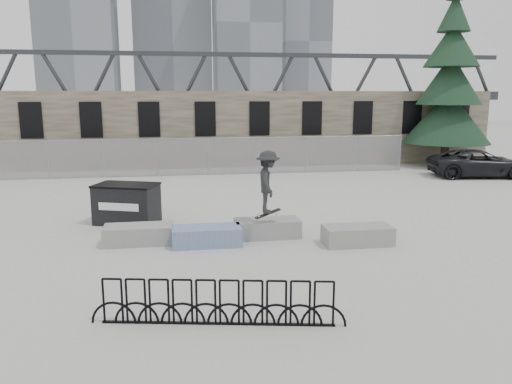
# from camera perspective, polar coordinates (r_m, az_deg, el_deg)

# --- Properties ---
(ground) EXTENTS (120.00, 120.00, 0.00)m
(ground) POSITION_cam_1_polar(r_m,az_deg,el_deg) (15.12, -2.37, -5.60)
(ground) COLOR #B7B6B1
(ground) RESTS_ON ground
(stone_wall) EXTENTS (36.00, 2.58, 4.50)m
(stone_wall) POSITION_cam_1_polar(r_m,az_deg,el_deg) (30.74, -5.93, 7.22)
(stone_wall) COLOR brown
(stone_wall) RESTS_ON ground
(chainlink_fence) EXTENTS (22.06, 0.06, 2.02)m
(chainlink_fence) POSITION_cam_1_polar(r_m,az_deg,el_deg) (27.14, -5.44, 4.12)
(chainlink_fence) COLOR gray
(chainlink_fence) RESTS_ON ground
(planter_far_left) EXTENTS (2.00, 0.90, 0.55)m
(planter_far_left) POSITION_cam_1_polar(r_m,az_deg,el_deg) (15.19, -13.28, -4.66)
(planter_far_left) COLOR gray
(planter_far_left) RESTS_ON ground
(planter_center_left) EXTENTS (2.00, 0.90, 0.55)m
(planter_center_left) POSITION_cam_1_polar(r_m,az_deg,el_deg) (14.69, -5.64, -4.94)
(planter_center_left) COLOR #3A66AF
(planter_center_left) RESTS_ON ground
(planter_center_right) EXTENTS (2.00, 0.90, 0.55)m
(planter_center_right) POSITION_cam_1_polar(r_m,az_deg,el_deg) (15.45, 1.30, -4.08)
(planter_center_right) COLOR gray
(planter_center_right) RESTS_ON ground
(planter_offset) EXTENTS (2.00, 0.90, 0.55)m
(planter_offset) POSITION_cam_1_polar(r_m,az_deg,el_deg) (15.00, 11.53, -4.78)
(planter_offset) COLOR gray
(planter_offset) RESTS_ON ground
(dumpster) EXTENTS (2.37, 1.89, 1.36)m
(dumpster) POSITION_cam_1_polar(r_m,az_deg,el_deg) (17.55, -14.55, -1.28)
(dumpster) COLOR black
(dumpster) RESTS_ON ground
(bike_rack) EXTENTS (4.86, 0.98, 0.90)m
(bike_rack) POSITION_cam_1_polar(r_m,az_deg,el_deg) (9.78, -4.40, -12.55)
(bike_rack) COLOR black
(bike_rack) RESTS_ON ground
(spruce_tree) EXTENTS (5.15, 5.15, 11.50)m
(spruce_tree) POSITION_cam_1_polar(r_m,az_deg,el_deg) (32.58, 21.22, 10.99)
(spruce_tree) COLOR #38281E
(spruce_tree) RESTS_ON ground
(skyline_towers) EXTENTS (58.00, 28.00, 48.00)m
(skyline_towers) POSITION_cam_1_polar(r_m,az_deg,el_deg) (109.44, -9.06, 19.74)
(skyline_towers) COLOR slate
(skyline_towers) RESTS_ON ground
(truss_bridge) EXTENTS (70.00, 3.00, 9.80)m
(truss_bridge) POSITION_cam_1_polar(r_m,az_deg,el_deg) (70.35, 0.58, 11.04)
(truss_bridge) COLOR #2D3033
(truss_bridge) RESTS_ON ground
(suv) EXTENTS (5.49, 3.20, 1.43)m
(suv) POSITION_cam_1_polar(r_m,az_deg,el_deg) (29.03, 24.17, 3.01)
(suv) COLOR black
(suv) RESTS_ON ground
(skateboarder) EXTENTS (0.81, 1.27, 2.04)m
(skateboarder) POSITION_cam_1_polar(r_m,az_deg,el_deg) (14.77, 1.37, 1.15)
(skateboarder) COLOR #242426
(skateboarder) RESTS_ON ground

